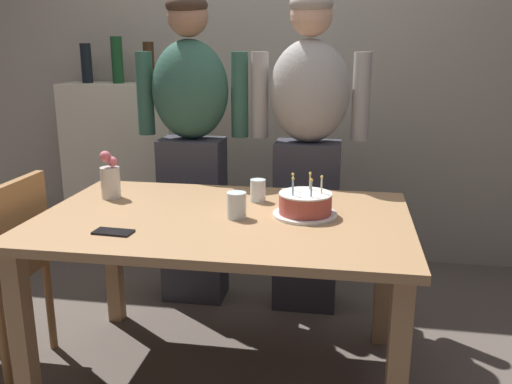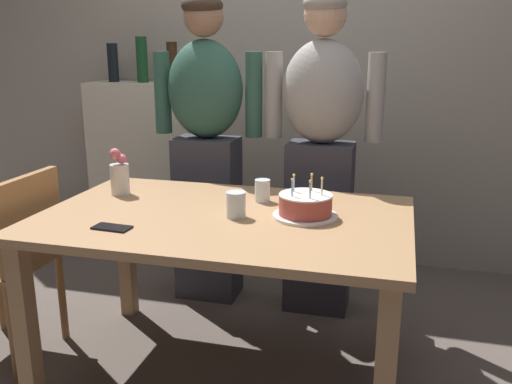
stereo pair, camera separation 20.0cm
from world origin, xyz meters
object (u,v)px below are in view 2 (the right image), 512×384
Objects in this scene: cell_phone at (112,228)px; dining_chair at (15,252)px; water_glass_near at (236,205)px; flower_vase at (120,175)px; person_woman_cardigan at (321,152)px; water_glass_far at (262,191)px; person_man_bearded at (207,146)px; birthday_cake at (305,206)px.

dining_chair is (-0.60, 0.18, -0.23)m from cell_phone.
flower_vase is at bearing 162.33° from water_glass_near.
person_woman_cardigan is 1.90× the size of dining_chair.
flower_vase is 0.57m from dining_chair.
water_glass_near is at bearing 73.86° from person_woman_cardigan.
water_glass_far is 0.67m from flower_vase.
cell_phone is 0.09× the size of person_man_bearded.
water_glass_far is 0.46× the size of flower_vase.
water_glass_far is at bearing 141.50° from birthday_cake.
water_glass_near is 0.06× the size of person_woman_cardigan.
person_man_bearded is at bearing 130.52° from water_glass_far.
water_glass_far is 0.56m from person_woman_cardigan.
cell_phone is 0.67m from dining_chair.
flower_vase reaches higher than cell_phone.
person_man_bearded reaches higher than water_glass_near.
water_glass_far is (0.05, 0.25, -0.00)m from water_glass_near.
flower_vase is (-0.89, 0.12, 0.05)m from birthday_cake.
person_man_bearded is 1.10m from dining_chair.
water_glass_near is 0.49m from cell_phone.
person_man_bearded is (-0.45, 0.52, 0.08)m from water_glass_far.
birthday_cake is 1.82× the size of cell_phone.
dining_chair is (-1.24, -0.84, -0.36)m from person_woman_cardigan.
dining_chair reaches higher than cell_phone.
birthday_cake is at bearing 15.42° from water_glass_near.
dining_chair is at bearing -176.10° from water_glass_near.
dining_chair is (-0.61, -0.84, -0.36)m from person_man_bearded.
dining_chair is at bearing -173.64° from birthday_cake.
dining_chair is (-1.01, -0.07, -0.28)m from water_glass_near.
dining_chair is (-0.40, -0.27, -0.32)m from flower_vase.
cell_phone is at bearing -148.58° from water_glass_near.
flower_vase is at bearing 172.09° from birthday_cake.
flower_vase is at bearing 34.48° from person_woman_cardigan.
person_woman_cardigan is at bearing -180.00° from person_man_bearded.
water_glass_near is at bearing -164.58° from birthday_cake.
water_glass_near reaches higher than water_glass_far.
person_woman_cardigan is (-0.04, 0.70, 0.09)m from birthday_cake.
birthday_cake reaches higher than water_glass_near.
cell_phone is at bearing 73.05° from dining_chair.
water_glass_far is at bearing 130.52° from person_man_bearded.
flower_vase is (-0.62, 0.20, 0.04)m from water_glass_near.
person_woman_cardigan is (0.63, 0.00, 0.00)m from person_man_bearded.
cell_phone is 0.17× the size of dining_chair.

